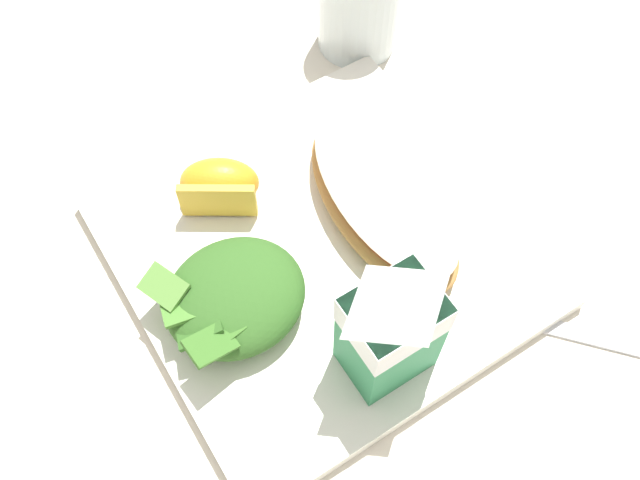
% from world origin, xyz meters
% --- Properties ---
extents(ground, '(3.00, 3.00, 0.00)m').
position_xyz_m(ground, '(0.00, 0.00, 0.00)').
color(ground, beige).
extents(white_plate, '(0.28, 0.28, 0.02)m').
position_xyz_m(white_plate, '(0.00, 0.00, 0.01)').
color(white_plate, white).
rests_on(white_plate, ground).
extents(cheesy_pizza_bread, '(0.09, 0.18, 0.04)m').
position_xyz_m(cheesy_pizza_bread, '(-0.06, -0.00, 0.03)').
color(cheesy_pizza_bread, '#B77F42').
rests_on(cheesy_pizza_bread, white_plate).
extents(green_salad_pile, '(0.11, 0.09, 0.04)m').
position_xyz_m(green_salad_pile, '(0.08, 0.01, 0.04)').
color(green_salad_pile, '#336023').
rests_on(green_salad_pile, white_plate).
extents(milk_carton, '(0.06, 0.05, 0.11)m').
position_xyz_m(milk_carton, '(0.01, 0.10, 0.08)').
color(milk_carton, '#2D8451').
rests_on(milk_carton, white_plate).
extents(orange_wedge_front, '(0.07, 0.06, 0.04)m').
position_xyz_m(orange_wedge_front, '(0.04, -0.08, 0.04)').
color(orange_wedge_front, orange).
rests_on(orange_wedge_front, white_plate).
extents(metal_fork, '(0.14, 0.15, 0.01)m').
position_xyz_m(metal_fork, '(-0.14, 0.17, 0.00)').
color(metal_fork, silver).
rests_on(metal_fork, ground).
extents(drinking_clear_cup, '(0.07, 0.07, 0.09)m').
position_xyz_m(drinking_clear_cup, '(-0.15, -0.17, 0.05)').
color(drinking_clear_cup, silver).
rests_on(drinking_clear_cup, ground).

